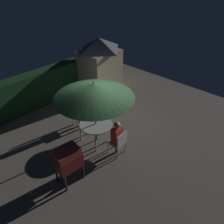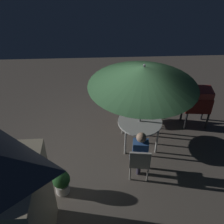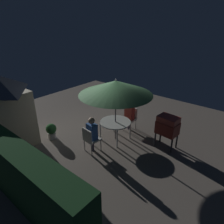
# 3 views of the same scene
# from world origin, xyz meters

# --- Properties ---
(ground_plane) EXTENTS (11.00, 11.00, 0.00)m
(ground_plane) POSITION_xyz_m (0.00, 0.00, 0.00)
(ground_plane) COLOR #6B6056
(hedge_backdrop) EXTENTS (6.16, 0.61, 1.53)m
(hedge_backdrop) POSITION_xyz_m (0.00, 3.50, 0.77)
(hedge_backdrop) COLOR #193D1E
(hedge_backdrop) RESTS_ON ground
(garden_shed) EXTENTS (1.87, 1.56, 2.57)m
(garden_shed) POSITION_xyz_m (2.09, 2.55, 1.31)
(garden_shed) COLOR #C6B793
(garden_shed) RESTS_ON ground
(patio_table) EXTENTS (1.13, 1.13, 0.74)m
(patio_table) POSITION_xyz_m (-0.71, -0.14, 0.67)
(patio_table) COLOR white
(patio_table) RESTS_ON ground
(patio_umbrella) EXTENTS (2.57, 2.57, 2.34)m
(patio_umbrella) POSITION_xyz_m (-0.71, -0.14, 2.04)
(patio_umbrella) COLOR #4C4C51
(patio_umbrella) RESTS_ON ground
(bbq_grill) EXTENTS (0.74, 0.56, 1.20)m
(bbq_grill) POSITION_xyz_m (-2.41, -0.85, 0.85)
(bbq_grill) COLOR maroon
(bbq_grill) RESTS_ON ground
(chair_near_shed) EXTENTS (0.48, 0.48, 0.90)m
(chair_near_shed) POSITION_xyz_m (-0.67, -1.16, 0.52)
(chair_near_shed) COLOR silver
(chair_near_shed) RESTS_ON ground
(chair_far_side) EXTENTS (0.51, 0.52, 0.90)m
(chair_far_side) POSITION_xyz_m (-0.56, 1.02, 0.52)
(chair_far_side) COLOR silver
(chair_far_side) RESTS_ON ground
(potted_plant_by_shed) EXTENTS (0.39, 0.39, 0.61)m
(potted_plant_by_shed) POSITION_xyz_m (1.17, 1.37, 0.33)
(potted_plant_by_shed) COLOR silver
(potted_plant_by_shed) RESTS_ON ground
(person_in_red) EXTENTS (0.35, 0.25, 1.26)m
(person_in_red) POSITION_xyz_m (-0.67, -1.08, 0.78)
(person_in_red) COLOR #CC3D33
(person_in_red) RESTS_ON ground
(person_in_blue) EXTENTS (0.37, 0.28, 1.26)m
(person_in_blue) POSITION_xyz_m (-0.57, 0.94, 0.78)
(person_in_blue) COLOR #3866B2
(person_in_blue) RESTS_ON ground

